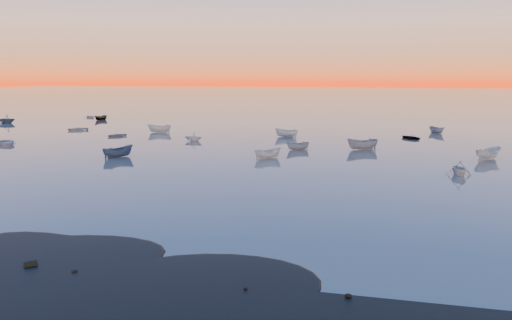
% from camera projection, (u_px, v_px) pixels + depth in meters
% --- Properties ---
extents(ground, '(600.00, 600.00, 0.00)m').
position_uv_depth(ground, '(315.00, 116.00, 124.91)').
color(ground, '#635B53').
rests_on(ground, ground).
extents(mud_lobes, '(140.00, 6.00, 0.07)m').
position_uv_depth(mud_lobes, '(103.00, 256.00, 28.08)').
color(mud_lobes, black).
rests_on(mud_lobes, ground).
extents(moored_fleet, '(124.00, 58.00, 1.20)m').
position_uv_depth(moored_fleet, '(281.00, 139.00, 79.85)').
color(moored_fleet, silver).
rests_on(moored_fleet, ground).
extents(boat_near_left, '(4.31, 4.64, 1.12)m').
position_uv_depth(boat_near_left, '(6.00, 145.00, 73.14)').
color(boat_near_left, silver).
rests_on(boat_near_left, ground).
extents(boat_near_center, '(3.43, 3.77, 1.25)m').
position_uv_depth(boat_near_center, '(268.00, 158.00, 61.20)').
color(boat_near_center, silver).
rests_on(boat_near_center, ground).
extents(boat_near_right, '(3.46, 1.94, 1.15)m').
position_uv_depth(boat_near_right, '(459.00, 175.00, 50.98)').
color(boat_near_right, silver).
rests_on(boat_near_right, ground).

